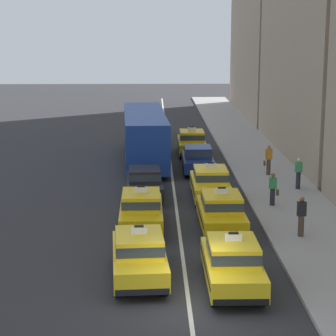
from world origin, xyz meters
The scene contains 17 objects.
ground_plane centered at (0.00, 0.00, 0.00)m, with size 160.00×160.00×0.00m, color #2B2B2D.
lane_stripe_left_right centered at (0.00, 20.00, 0.00)m, with size 0.14×80.00×0.01m, color silver.
sidewalk_curb centered at (5.60, 15.00, 0.07)m, with size 4.00×90.00×0.15m, color #9E9993.
taxi_left_nearest centered at (-1.61, 2.54, 0.88)m, with size 2.08×4.66×1.96m.
taxi_left_second centered at (-1.63, 8.20, 0.88)m, with size 1.86×4.58×1.96m.
sedan_left_third centered at (-1.55, 13.36, 0.85)m, with size 1.93×4.37×1.58m.
bus_left_fourth centered at (-1.64, 22.31, 1.82)m, with size 3.04×11.31×3.22m.
taxi_left_fifth centered at (-1.68, 31.46, 0.88)m, with size 2.03×4.64×1.96m.
taxi_right_nearest centered at (1.53, 1.71, 0.88)m, with size 1.84×4.57×1.96m.
taxi_right_second centered at (1.78, 7.86, 0.88)m, with size 1.85×4.57×1.96m.
taxi_right_third centered at (1.77, 13.00, 0.88)m, with size 1.83×4.56×1.96m.
sedan_right_fourth centered at (1.56, 19.34, 0.85)m, with size 1.78×4.31×1.58m.
taxi_right_fifth centered at (1.52, 24.79, 0.88)m, with size 1.86×4.58×1.96m.
pedestrian_near_crosswalk centered at (4.93, 6.62, 1.00)m, with size 0.36×0.24×1.67m.
pedestrian_mid_block centered at (5.56, 17.99, 1.02)m, with size 0.47×0.24×1.73m.
pedestrian_by_storefront centered at (6.55, 14.57, 0.99)m, with size 0.36×0.24×1.65m.
pedestrian_far_corner centered at (4.63, 11.40, 0.94)m, with size 0.47×0.24×1.58m.
Camera 1 is at (-1.11, -19.00, 8.63)m, focal length 70.30 mm.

